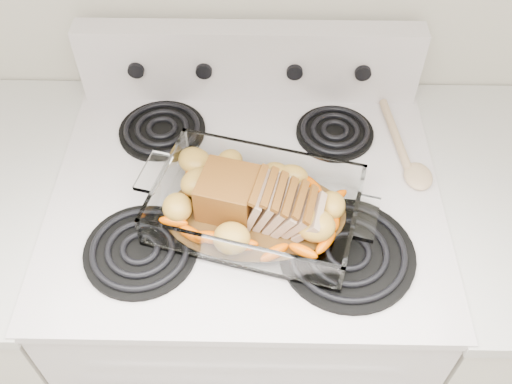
{
  "coord_description": "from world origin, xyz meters",
  "views": [
    {
      "loc": [
        0.03,
        0.9,
        1.81
      ],
      "look_at": [
        0.02,
        1.6,
        0.99
      ],
      "focal_mm": 40.0,
      "sensor_mm": 36.0,
      "label": 1
    }
  ],
  "objects_px": {
    "baking_dish": "(256,210)",
    "electric_range": "(249,300)",
    "counter_left": "(0,299)",
    "counter_right": "(500,307)",
    "pork_roast": "(248,200)"
  },
  "relations": [
    {
      "from": "electric_range",
      "to": "pork_roast",
      "type": "height_order",
      "value": "electric_range"
    },
    {
      "from": "baking_dish",
      "to": "counter_right",
      "type": "bearing_deg",
      "value": 21.69
    },
    {
      "from": "electric_range",
      "to": "pork_roast",
      "type": "xyz_separation_m",
      "value": [
        0.01,
        -0.08,
        0.51
      ]
    },
    {
      "from": "counter_right",
      "to": "baking_dish",
      "type": "xyz_separation_m",
      "value": [
        -0.64,
        -0.08,
        0.5
      ]
    },
    {
      "from": "electric_range",
      "to": "counter_right",
      "type": "height_order",
      "value": "electric_range"
    },
    {
      "from": "counter_left",
      "to": "baking_dish",
      "type": "xyz_separation_m",
      "value": [
        0.69,
        -0.08,
        0.5
      ]
    },
    {
      "from": "baking_dish",
      "to": "pork_roast",
      "type": "distance_m",
      "value": 0.03
    },
    {
      "from": "counter_right",
      "to": "pork_roast",
      "type": "distance_m",
      "value": 0.85
    },
    {
      "from": "baking_dish",
      "to": "counter_left",
      "type": "bearing_deg",
      "value": -171.86
    },
    {
      "from": "counter_right",
      "to": "electric_range",
      "type": "bearing_deg",
      "value": 179.9
    },
    {
      "from": "counter_left",
      "to": "counter_right",
      "type": "height_order",
      "value": "same"
    },
    {
      "from": "electric_range",
      "to": "baking_dish",
      "type": "bearing_deg",
      "value": -75.53
    },
    {
      "from": "electric_range",
      "to": "baking_dish",
      "type": "height_order",
      "value": "electric_range"
    },
    {
      "from": "counter_left",
      "to": "baking_dish",
      "type": "relative_size",
      "value": 2.49
    },
    {
      "from": "baking_dish",
      "to": "electric_range",
      "type": "bearing_deg",
      "value": 119.18
    }
  ]
}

